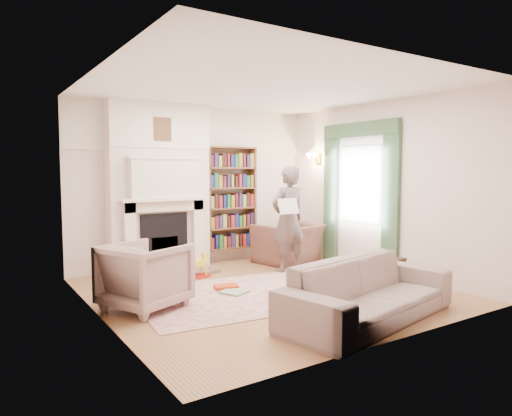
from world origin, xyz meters
TOP-DOWN VIEW (x-y plane):
  - floor at (0.00, 0.00)m, footprint 4.50×4.50m
  - ceiling at (0.00, 0.00)m, footprint 4.50×4.50m
  - wall_back at (0.00, 2.25)m, footprint 4.50×0.00m
  - wall_front at (0.00, -2.25)m, footprint 4.50×0.00m
  - wall_left at (-2.25, 0.00)m, footprint 0.00×4.50m
  - wall_right at (2.25, 0.00)m, footprint 0.00×4.50m
  - fireplace at (-0.75, 2.05)m, footprint 1.70×0.58m
  - bookcase at (0.65, 2.12)m, footprint 1.00×0.24m
  - window at (2.23, 0.40)m, footprint 0.02×0.90m
  - curtain_left at (2.20, -0.30)m, footprint 0.07×0.32m
  - curtain_right at (2.20, 1.10)m, footprint 0.07×0.32m
  - pelmet at (2.19, 0.40)m, footprint 0.09×1.70m
  - wall_sconce at (2.03, 1.50)m, footprint 0.20×0.24m
  - rug at (-0.50, -0.02)m, footprint 2.79×2.26m
  - armchair_reading at (1.46, 1.42)m, footprint 1.25×1.15m
  - armchair_left at (-1.69, 0.12)m, footprint 1.17×1.16m
  - sofa at (0.27, -1.67)m, footprint 2.47×1.36m
  - man_reading at (1.01, 0.82)m, footprint 0.65×0.43m
  - newspaper at (0.86, 0.62)m, footprint 0.37×0.11m
  - coffee_table at (1.35, -0.84)m, footprint 0.76×0.55m
  - paraffin_heater at (-1.67, 1.39)m, footprint 0.29×0.29m
  - rocking_horse at (-0.49, 1.19)m, footprint 0.47×0.25m
  - board_game at (-0.45, 0.10)m, footprint 0.41×0.41m
  - game_box_lid at (-0.44, 0.35)m, footprint 0.38×0.31m
  - comic_annuals at (0.27, -0.54)m, footprint 0.71×0.56m

SIDE VIEW (x-z plane):
  - floor at x=0.00m, z-range 0.00..0.00m
  - rug at x=-0.50m, z-range 0.00..0.01m
  - comic_annuals at x=0.27m, z-range 0.01..0.03m
  - board_game at x=-0.45m, z-range 0.01..0.04m
  - game_box_lid at x=-0.44m, z-range 0.01..0.06m
  - rocking_horse at x=-0.49m, z-range 0.00..0.39m
  - coffee_table at x=1.35m, z-range 0.00..0.45m
  - paraffin_heater at x=-1.67m, z-range 0.00..0.55m
  - sofa at x=0.27m, z-range 0.00..0.68m
  - armchair_reading at x=1.46m, z-range 0.00..0.71m
  - armchair_left at x=-1.69m, z-range 0.00..0.81m
  - man_reading at x=1.01m, z-range 0.00..1.76m
  - newspaper at x=0.86m, z-range 0.99..1.24m
  - bookcase at x=0.65m, z-range 0.25..2.10m
  - curtain_left at x=2.20m, z-range 0.00..2.40m
  - curtain_right at x=2.20m, z-range 0.00..2.40m
  - fireplace at x=-0.75m, z-range -0.01..2.79m
  - wall_back at x=0.00m, z-range -0.85..3.65m
  - wall_front at x=0.00m, z-range -0.85..3.65m
  - wall_left at x=-2.25m, z-range -0.85..3.65m
  - wall_right at x=2.25m, z-range -0.85..3.65m
  - window at x=2.23m, z-range 0.80..2.10m
  - wall_sconce at x=2.03m, z-range 1.78..2.02m
  - pelmet at x=2.19m, z-range 2.26..2.50m
  - ceiling at x=0.00m, z-range 2.80..2.80m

